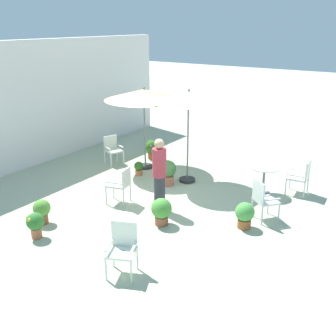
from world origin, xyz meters
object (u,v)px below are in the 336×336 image
(patio_chair_3, at_px, (121,183))
(potted_plant_2, at_px, (139,168))
(patio_chair_2, at_px, (112,148))
(potted_plant_4, at_px, (162,210))
(potted_plant_0, at_px, (152,148))
(potted_plant_5, at_px, (35,223))
(patio_umbrella_0, at_px, (189,98))
(cafe_table_0, at_px, (264,175))
(patio_chair_1, at_px, (123,245))
(potted_plant_1, at_px, (167,171))
(patio_chair_0, at_px, (302,175))
(patio_umbrella_1, at_px, (144,95))
(standing_person, at_px, (159,174))
(potted_plant_3, at_px, (245,214))
(potted_plant_6, at_px, (42,210))
(patio_chair_4, at_px, (263,198))

(patio_chair_3, relative_size, potted_plant_2, 2.24)
(patio_chair_2, relative_size, potted_plant_4, 1.42)
(potted_plant_0, distance_m, potted_plant_5, 5.50)
(potted_plant_0, bearing_deg, patio_chair_2, 144.81)
(patio_chair_3, bearing_deg, patio_umbrella_0, -15.31)
(patio_umbrella_0, bearing_deg, potted_plant_4, -161.17)
(cafe_table_0, xyz_separation_m, patio_chair_1, (-4.63, 0.77, 0.02))
(patio_umbrella_0, distance_m, potted_plant_1, 2.00)
(patio_chair_3, height_order, potted_plant_4, patio_chair_3)
(cafe_table_0, bearing_deg, patio_chair_0, -57.25)
(cafe_table_0, distance_m, patio_chair_1, 4.69)
(patio_chair_3, bearing_deg, patio_umbrella_1, 23.92)
(standing_person, bearing_deg, patio_chair_0, -42.09)
(potted_plant_2, bearing_deg, potted_plant_4, -133.12)
(cafe_table_0, height_order, standing_person, standing_person)
(patio_chair_0, relative_size, potted_plant_4, 1.50)
(cafe_table_0, distance_m, standing_person, 2.80)
(patio_umbrella_1, relative_size, potted_plant_4, 3.99)
(patio_chair_0, xyz_separation_m, patio_chair_1, (-5.14, 1.56, 0.02))
(cafe_table_0, bearing_deg, potted_plant_3, -170.17)
(patio_chair_1, bearing_deg, potted_plant_4, 13.75)
(patio_chair_0, distance_m, standing_person, 3.70)
(patio_chair_0, bearing_deg, patio_umbrella_0, 106.51)
(patio_umbrella_1, xyz_separation_m, standing_person, (-2.13, -2.01, -1.29))
(potted_plant_4, height_order, potted_plant_6, potted_plant_4)
(patio_chair_1, xyz_separation_m, potted_plant_0, (5.34, 3.24, -0.18))
(potted_plant_3, xyz_separation_m, potted_plant_4, (-0.86, 1.55, 0.02))
(potted_plant_0, xyz_separation_m, potted_plant_2, (-1.42, -0.55, -0.13))
(patio_chair_1, distance_m, potted_plant_5, 2.25)
(patio_chair_3, xyz_separation_m, potted_plant_6, (-1.76, 0.76, -0.21))
(potted_plant_6, bearing_deg, potted_plant_2, 0.97)
(cafe_table_0, relative_size, patio_chair_0, 0.80)
(potted_plant_6, height_order, standing_person, standing_person)
(potted_plant_1, bearing_deg, potted_plant_6, 162.94)
(patio_umbrella_1, height_order, standing_person, patio_umbrella_1)
(patio_chair_4, xyz_separation_m, potted_plant_1, (0.53, 2.87, -0.15))
(patio_chair_3, relative_size, potted_plant_1, 1.32)
(patio_chair_4, bearing_deg, cafe_table_0, 19.99)
(patio_umbrella_1, bearing_deg, patio_chair_1, -147.33)
(patio_chair_2, distance_m, standing_person, 3.63)
(potted_plant_1, bearing_deg, patio_umbrella_0, -30.90)
(cafe_table_0, bearing_deg, potted_plant_0, 79.91)
(patio_umbrella_1, relative_size, potted_plant_0, 3.92)
(potted_plant_2, height_order, potted_plant_3, potted_plant_3)
(cafe_table_0, xyz_separation_m, patio_chair_3, (-2.44, 2.63, 0.02))
(potted_plant_2, relative_size, standing_person, 0.24)
(patio_chair_2, relative_size, potted_plant_1, 1.25)
(patio_chair_1, xyz_separation_m, potted_plant_4, (1.83, 0.45, -0.19))
(potted_plant_5, height_order, potted_plant_6, potted_plant_6)
(potted_plant_1, bearing_deg, patio_chair_4, -100.52)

